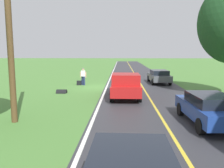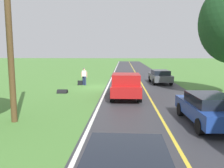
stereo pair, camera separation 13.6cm
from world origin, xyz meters
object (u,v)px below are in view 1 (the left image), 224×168
Objects in this scene: sedan_near_oncoming at (159,76)px; sedan_mid_oncoming at (209,108)px; utility_pole_roadside at (9,33)px; hitchhiker_walking at (83,75)px; pickup_truck_passing at (125,85)px; suitcase_carried at (79,83)px.

sedan_mid_oncoming is (-0.01, 13.94, 0.00)m from sedan_near_oncoming.
hitchhiker_walking is at bearing -95.88° from utility_pole_roadside.
utility_pole_roadside reaches higher than pickup_truck_passing.
sedan_near_oncoming is at bearing -167.96° from hitchhiker_walking.
hitchhiker_walking is 12.80m from utility_pole_roadside.
sedan_mid_oncoming is 9.68m from utility_pole_roadside.
hitchhiker_walking is 0.39× the size of sedan_mid_oncoming.
hitchhiker_walking is at bearing -56.92° from pickup_truck_passing.
sedan_mid_oncoming is (-7.80, 12.28, -0.23)m from hitchhiker_walking.
suitcase_carried is (0.42, 0.08, -0.75)m from hitchhiker_walking.
sedan_mid_oncoming is at bearing -179.60° from utility_pole_roadside.
suitcase_carried is 0.10× the size of sedan_near_oncoming.
sedan_near_oncoming is 17.01m from utility_pole_roadside.
utility_pole_roadside is (0.85, 12.26, 3.90)m from suitcase_carried.
suitcase_carried is at bearing -93.97° from utility_pole_roadside.
pickup_truck_passing is at bearing 123.08° from hitchhiker_walking.
utility_pole_roadside is (9.07, 0.06, 3.37)m from sedan_mid_oncoming.
pickup_truck_passing is at bearing 65.06° from sedan_near_oncoming.
pickup_truck_passing is at bearing -58.25° from sedan_mid_oncoming.
sedan_mid_oncoming is at bearing 33.56° from suitcase_carried.
suitcase_carried is at bearing 12.00° from sedan_near_oncoming.
sedan_near_oncoming is at bearing 101.57° from suitcase_carried.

